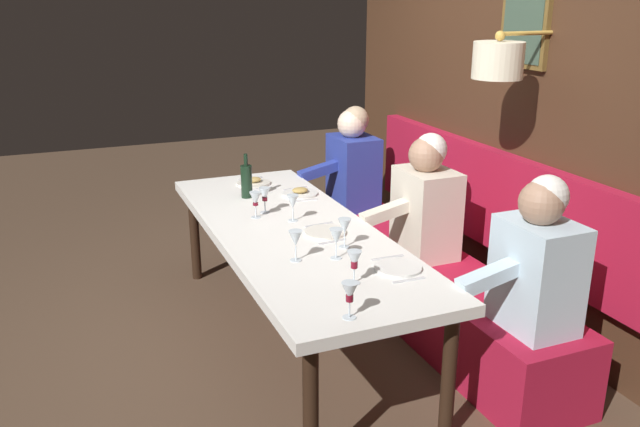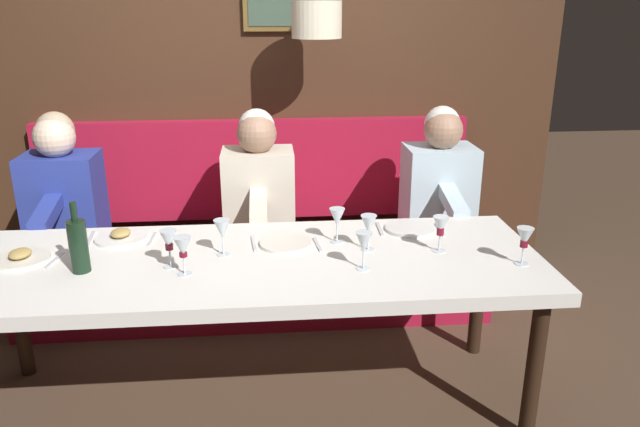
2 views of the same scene
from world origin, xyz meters
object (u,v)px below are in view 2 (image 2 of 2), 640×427
Objects in this scene: wine_glass_3 at (369,225)px; wine_glass_6 at (337,218)px; wine_glass_1 at (441,227)px; wine_glass_2 at (525,239)px; diner_middle at (62,189)px; wine_glass_0 at (183,248)px; wine_glass_7 at (169,241)px; dining_table at (252,272)px; diner_near at (258,184)px; wine_glass_4 at (364,243)px; diner_nearest at (439,180)px; wine_bottle at (78,245)px; wine_glass_5 at (222,230)px.

wine_glass_3 and wine_glass_6 have the same top height.
wine_glass_1 and wine_glass_2 have the same top height.
diner_middle reaches higher than wine_glass_0.
diner_middle is 1.18m from wine_glass_7.
dining_table is 15.43× the size of wine_glass_1.
diner_near is 1.53m from wine_glass_2.
diner_near is at bearing -16.14° from wine_glass_0.
wine_glass_6 is (0.31, 0.07, 0.00)m from wine_glass_4.
dining_table is at bearing 71.85° from wine_glass_4.
diner_middle is 4.82× the size of wine_glass_2.
wine_glass_2 is (-1.04, -0.07, 0.04)m from diner_nearest.
wine_glass_2 is at bearing -98.08° from dining_table.
wine_glass_0 is 1.11m from wine_glass_1.
diner_nearest is (0.88, -1.07, 0.14)m from dining_table.
diner_nearest reaches higher than wine_glass_0.
wine_glass_2 is at bearing -115.45° from diner_middle.
wine_glass_6 is at bearing -78.19° from wine_bottle.
diner_nearest reaches higher than dining_table.
diner_near is 0.85m from wine_glass_5.
wine_glass_3 and wine_glass_5 have the same top height.
diner_middle is 1.84m from wine_glass_4.
wine_glass_3 is at bearing -82.64° from wine_glass_7.
dining_table is at bearing -84.22° from wine_bottle.
wine_bottle reaches higher than wine_glass_0.
dining_table is 15.43× the size of wine_glass_5.
diner_nearest and diner_near have the same top height.
wine_glass_4 is (-0.16, 0.37, 0.00)m from wine_glass_1.
wine_glass_1 and wine_glass_3 have the same top height.
wine_glass_5 is at bearing -37.55° from wine_glass_0.
dining_table is 0.38m from wine_glass_7.
diner_middle is 1.02m from wine_bottle.
wine_glass_3 is (-0.83, -1.57, 0.04)m from diner_middle.
wine_glass_4 is at bearing -108.92° from wine_glass_5.
diner_nearest is 1.69m from wine_glass_0.
wine_glass_4 is at bearing -124.31° from diner_middle.
wine_glass_2 is at bearing -118.45° from wine_glass_1.
wine_bottle is (0.07, 0.43, 0.00)m from wine_glass_0.
wine_glass_1 is 1.17m from wine_glass_7.
diner_middle is 1.61m from wine_glass_6.
wine_glass_6 is 1.11m from wine_bottle.
diner_nearest reaches higher than wine_glass_1.
diner_nearest is at bearing -15.43° from wine_glass_1.
diner_nearest is at bearing -33.75° from wine_glass_3.
wine_bottle is at bearing 101.80° from wine_glass_5.
diner_middle is (0.88, 1.05, 0.14)m from dining_table.
diner_near is 1.01m from wine_glass_7.
wine_glass_7 is (0.10, 1.48, 0.00)m from wine_glass_2.
diner_middle is 4.82× the size of wine_glass_3.
wine_glass_4 is (0.01, 0.68, 0.00)m from wine_glass_2.
wine_bottle is (-0.23, 1.09, -0.00)m from wine_glass_6.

